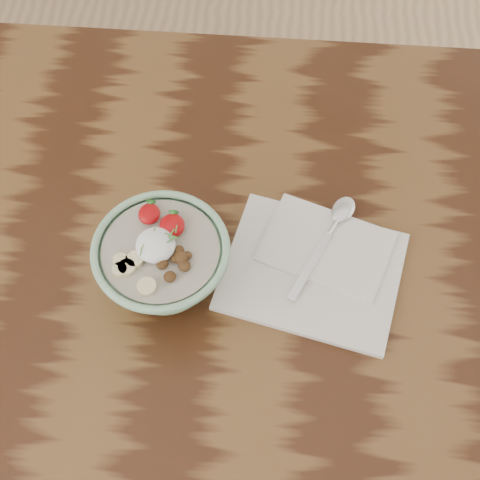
% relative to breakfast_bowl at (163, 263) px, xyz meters
% --- Properties ---
extents(table, '(1.60, 0.90, 0.75)m').
position_rel_breakfast_bowl_xyz_m(table, '(0.02, 0.03, -0.15)').
color(table, '#371C0D').
rests_on(table, ground).
extents(breakfast_bowl, '(0.17, 0.17, 0.12)m').
position_rel_breakfast_bowl_xyz_m(breakfast_bowl, '(0.00, 0.00, 0.00)').
color(breakfast_bowl, '#8BBB94').
rests_on(breakfast_bowl, table).
extents(napkin, '(0.27, 0.24, 0.01)m').
position_rel_breakfast_bowl_xyz_m(napkin, '(0.20, 0.04, -0.05)').
color(napkin, white).
rests_on(napkin, table).
extents(spoon, '(0.10, 0.18, 0.01)m').
position_rel_breakfast_bowl_xyz_m(spoon, '(0.22, 0.10, -0.04)').
color(spoon, silver).
rests_on(spoon, napkin).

